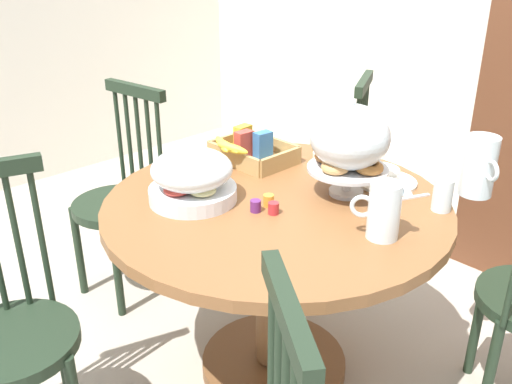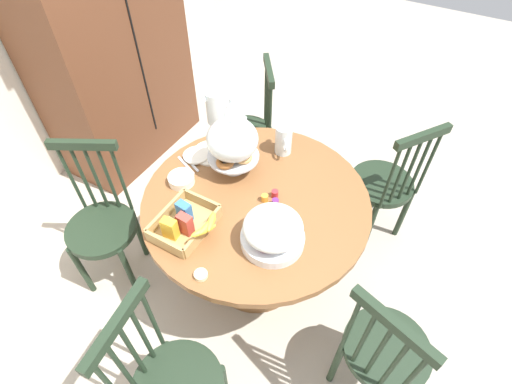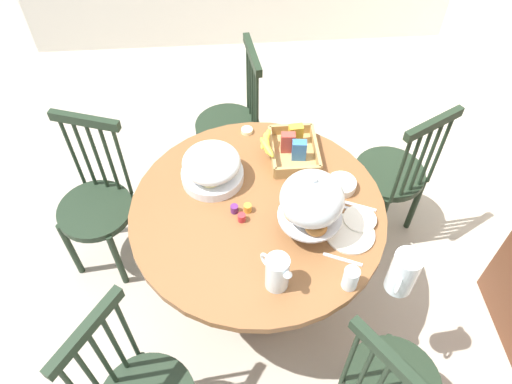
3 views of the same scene
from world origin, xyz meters
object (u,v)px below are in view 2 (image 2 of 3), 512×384
(windsor_chair_far_side, at_px, (102,226))
(milk_pitcher, at_px, (215,109))
(china_plate_small, at_px, (196,155))
(cereal_bowl, at_px, (181,179))
(fruit_platter_covered, at_px, (273,231))
(butter_dish, at_px, (201,275))
(china_plate_large, at_px, (212,153))
(drinking_glass, at_px, (242,126))
(orange_juice_pitcher, at_px, (283,141))
(dining_table, at_px, (256,224))
(pastry_stand_with_dome, at_px, (232,142))
(cereal_basket, at_px, (186,223))
(windsor_chair_by_cabinet, at_px, (384,185))
(wooden_armoire, at_px, (106,36))
(windsor_chair_near_window, at_px, (383,352))
(windsor_chair_facing_door, at_px, (249,133))

(windsor_chair_far_side, xyz_separation_m, milk_pitcher, (0.85, -0.26, 0.38))
(china_plate_small, xyz_separation_m, cereal_bowl, (-0.20, -0.05, 0.01))
(windsor_chair_far_side, height_order, fruit_platter_covered, windsor_chair_far_side)
(china_plate_small, height_order, butter_dish, same)
(butter_dish, bearing_deg, cereal_bowl, 45.11)
(china_plate_large, bearing_deg, drinking_glass, -12.29)
(windsor_chair_far_side, bearing_deg, orange_juice_pitcher, -43.22)
(china_plate_large, bearing_deg, china_plate_small, 140.58)
(fruit_platter_covered, relative_size, drinking_glass, 2.73)
(dining_table, xyz_separation_m, china_plate_large, (0.18, 0.40, 0.22))
(fruit_platter_covered, bearing_deg, pastry_stand_with_dome, 51.69)
(cereal_basket, xyz_separation_m, china_plate_small, (0.44, 0.26, -0.03))
(windsor_chair_by_cabinet, height_order, cereal_bowl, windsor_chair_by_cabinet)
(wooden_armoire, height_order, drinking_glass, wooden_armoire)
(windsor_chair_near_window, distance_m, pastry_stand_with_dome, 1.24)
(drinking_glass, bearing_deg, china_plate_small, 160.75)
(milk_pitcher, xyz_separation_m, cereal_bowl, (-0.54, -0.14, -0.07))
(pastry_stand_with_dome, bearing_deg, cereal_basket, -177.12)
(cereal_bowl, bearing_deg, butter_dish, -134.89)
(milk_pitcher, bearing_deg, fruit_platter_covered, -130.92)
(butter_dish, bearing_deg, windsor_chair_facing_door, 21.79)
(windsor_chair_near_window, xyz_separation_m, windsor_chair_by_cabinet, (1.03, 0.32, 0.00))
(windsor_chair_far_side, relative_size, fruit_platter_covered, 3.25)
(windsor_chair_near_window, height_order, windsor_chair_far_side, same)
(dining_table, bearing_deg, cereal_bowl, 103.25)
(pastry_stand_with_dome, height_order, butter_dish, pastry_stand_with_dome)
(orange_juice_pitcher, bearing_deg, butter_dish, -176.01)
(pastry_stand_with_dome, xyz_separation_m, milk_pitcher, (0.31, 0.32, -0.10))
(dining_table, xyz_separation_m, butter_dish, (-0.52, -0.02, 0.23))
(china_plate_small, bearing_deg, pastry_stand_with_dome, -84.13)
(wooden_armoire, xyz_separation_m, fruit_platter_covered, (-0.81, -1.76, -0.16))
(windsor_chair_facing_door, distance_m, orange_juice_pitcher, 0.67)
(pastry_stand_with_dome, relative_size, orange_juice_pitcher, 1.94)
(fruit_platter_covered, height_order, cereal_bowl, fruit_platter_covered)
(dining_table, bearing_deg, china_plate_large, 66.09)
(windsor_chair_facing_door, relative_size, windsor_chair_far_side, 1.00)
(windsor_chair_near_window, bearing_deg, fruit_platter_covered, 80.84)
(windsor_chair_far_side, bearing_deg, windsor_chair_facing_door, -15.02)
(pastry_stand_with_dome, distance_m, china_plate_small, 0.30)
(dining_table, distance_m, pastry_stand_with_dome, 0.48)
(orange_juice_pitcher, relative_size, cereal_basket, 0.56)
(pastry_stand_with_dome, height_order, china_plate_small, pastry_stand_with_dome)
(wooden_armoire, xyz_separation_m, windsor_chair_facing_door, (0.14, -1.07, -0.53))
(windsor_chair_facing_door, bearing_deg, cereal_bowl, -174.36)
(windsor_chair_far_side, bearing_deg, fruit_platter_covered, -78.50)
(wooden_armoire, relative_size, cereal_bowl, 14.00)
(drinking_glass, height_order, butter_dish, drinking_glass)
(dining_table, distance_m, drinking_glass, 0.61)
(windsor_chair_by_cabinet, distance_m, windsor_chair_facing_door, 1.01)
(windsor_chair_by_cabinet, bearing_deg, china_plate_large, 120.70)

